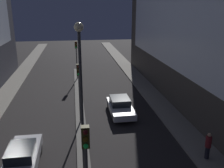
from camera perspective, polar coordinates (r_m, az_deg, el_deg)
median_strip at (r=23.41m, az=-7.35°, el=-6.08°), size 0.82×31.81×0.13m
traffic_light_near at (r=10.29m, az=-5.93°, el=-16.21°), size 0.32×0.42×4.89m
traffic_light_mid at (r=19.92m, az=-7.56°, el=0.80°), size 0.32×0.42×4.89m
traffic_light_far at (r=32.59m, az=-8.17°, el=7.34°), size 0.32×0.42×4.89m
street_lamp at (r=13.20m, az=-7.15°, el=0.84°), size 0.48×0.48×8.49m
car_left_lane at (r=16.37m, az=-19.76°, el=-15.37°), size 1.79×4.47×1.57m
car_right_lane at (r=22.47m, az=1.92°, el=-5.10°), size 1.95×4.52×1.47m
pedestrian_on_right_sidewalk at (r=17.11m, az=21.11°, el=-12.92°), size 0.37×0.37×1.78m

